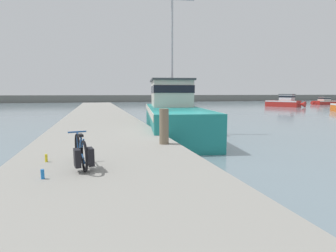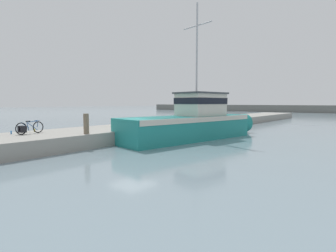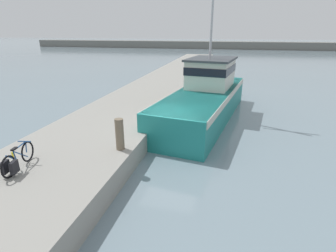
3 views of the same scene
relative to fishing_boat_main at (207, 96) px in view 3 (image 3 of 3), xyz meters
name	(u,v)px [view 3 (image 3 of 3)]	position (x,y,z in m)	size (l,w,h in m)	color
ground_plane	(171,148)	(-1.11, -5.24, -1.32)	(320.00, 320.00, 0.00)	gray
dock_pier	(103,133)	(-4.51, -5.24, -0.88)	(4.94, 80.00, 0.88)	gray
fishing_boat_main	(207,96)	(0.00, 0.00, 0.00)	(4.81, 13.24, 10.04)	teal
bicycle_touring	(16,161)	(-5.11, -9.91, -0.08)	(0.63, 1.76, 0.78)	black
mooring_post	(120,134)	(-2.54, -7.62, 0.16)	(0.32, 0.32, 1.21)	#756651
water_bottle_by_bike	(13,155)	(-6.01, -9.13, -0.34)	(0.06, 0.06, 0.20)	yellow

